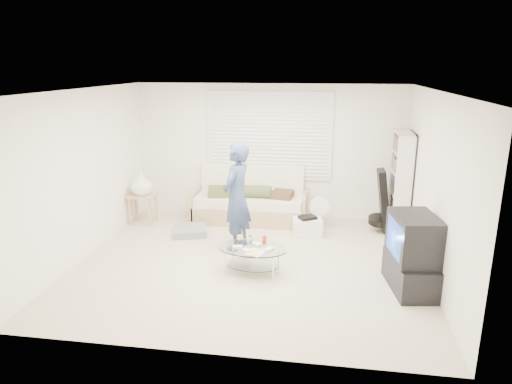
% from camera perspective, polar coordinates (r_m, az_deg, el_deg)
% --- Properties ---
extents(ground, '(5.00, 5.00, 0.00)m').
position_cam_1_polar(ground, '(6.85, -0.77, -8.78)').
color(ground, beige).
rests_on(ground, ground).
extents(room_shell, '(5.02, 4.52, 2.51)m').
position_cam_1_polar(room_shell, '(6.81, -0.16, 5.49)').
color(room_shell, white).
rests_on(room_shell, ground).
extents(window_blinds, '(2.32, 0.08, 1.62)m').
position_cam_1_polar(window_blinds, '(8.51, 1.64, 7.00)').
color(window_blinds, silver).
rests_on(window_blinds, ground).
extents(futon_sofa, '(2.10, 0.85, 1.02)m').
position_cam_1_polar(futon_sofa, '(8.51, -0.75, -1.39)').
color(futon_sofa, tan).
rests_on(futon_sofa, ground).
extents(grey_floor_pillow, '(0.68, 0.68, 0.13)m').
position_cam_1_polar(grey_floor_pillow, '(7.98, -8.18, -4.79)').
color(grey_floor_pillow, slate).
rests_on(grey_floor_pillow, ground).
extents(side_table, '(0.48, 0.39, 0.95)m').
position_cam_1_polar(side_table, '(8.50, -14.11, 0.72)').
color(side_table, tan).
rests_on(side_table, ground).
extents(bookshelf, '(0.28, 0.74, 1.76)m').
position_cam_1_polar(bookshelf, '(8.17, 17.51, 1.10)').
color(bookshelf, white).
rests_on(bookshelf, ground).
extents(guitar_case, '(0.39, 0.40, 1.09)m').
position_cam_1_polar(guitar_case, '(8.18, 15.55, -1.60)').
color(guitar_case, black).
rests_on(guitar_case, ground).
extents(floor_fan, '(0.36, 0.24, 0.59)m').
position_cam_1_polar(floor_fan, '(8.17, 7.91, -2.20)').
color(floor_fan, white).
rests_on(floor_fan, ground).
extents(storage_bin, '(0.53, 0.40, 0.35)m').
position_cam_1_polar(storage_bin, '(7.86, 6.43, -4.33)').
color(storage_bin, white).
rests_on(storage_bin, ground).
extents(tv_unit, '(0.63, 0.99, 1.01)m').
position_cam_1_polar(tv_unit, '(6.24, 18.94, -7.32)').
color(tv_unit, black).
rests_on(tv_unit, ground).
extents(coffee_table, '(1.03, 0.71, 0.49)m').
position_cam_1_polar(coffee_table, '(6.44, -0.44, -7.54)').
color(coffee_table, silver).
rests_on(coffee_table, ground).
extents(standing_person, '(0.56, 0.71, 1.71)m').
position_cam_1_polar(standing_person, '(7.05, -2.42, -0.65)').
color(standing_person, '#314767').
rests_on(standing_person, ground).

